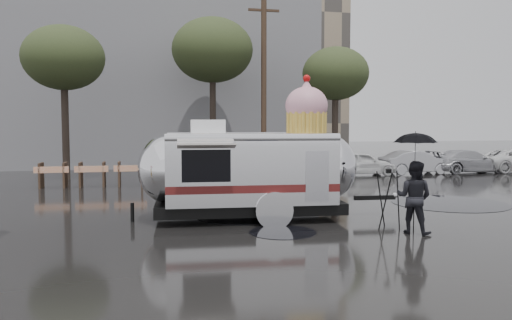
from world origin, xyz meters
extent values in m
plane|color=black|center=(0.00, 0.00, 0.00)|extent=(120.00, 120.00, 0.00)
cylinder|color=black|center=(-0.29, 0.03, 0.01)|extent=(1.58, 1.58, 0.01)
cylinder|color=black|center=(6.06, 3.08, 0.01)|extent=(3.60, 3.60, 0.01)
cylinder|color=black|center=(-0.85, 2.26, 0.01)|extent=(2.48, 2.48, 0.01)
cube|color=slate|center=(-4.00, 24.00, 6.50)|extent=(22.00, 12.00, 13.00)
cylinder|color=#473323|center=(2.50, 14.00, 4.50)|extent=(0.28, 0.28, 9.00)
cube|color=#473323|center=(2.50, 14.00, 8.30)|extent=(1.60, 0.12, 0.12)
cylinder|color=#382D26|center=(-7.00, 13.00, 2.93)|extent=(0.32, 0.32, 5.85)
ellipsoid|color=#2B371D|center=(-7.00, 13.00, 5.52)|extent=(3.64, 3.64, 2.86)
cylinder|color=#382D26|center=(0.00, 15.00, 3.38)|extent=(0.32, 0.32, 6.75)
ellipsoid|color=#2B371D|center=(0.00, 15.00, 6.38)|extent=(4.20, 4.20, 3.30)
cylinder|color=#382D26|center=(6.00, 13.00, 2.70)|extent=(0.32, 0.32, 5.40)
ellipsoid|color=#2B371D|center=(6.00, 13.00, 5.10)|extent=(3.36, 3.36, 2.64)
cube|color=#473323|center=(-7.50, 10.00, 0.50)|extent=(0.08, 0.80, 1.00)
cube|color=#473323|center=(-6.60, 10.00, 0.50)|extent=(0.08, 0.80, 1.00)
cube|color=#E5590C|center=(-7.05, 9.62, 0.75)|extent=(1.30, 0.04, 0.25)
cube|color=#473323|center=(-6.00, 10.00, 0.50)|extent=(0.08, 0.80, 1.00)
cube|color=#473323|center=(-5.10, 10.00, 0.50)|extent=(0.08, 0.80, 1.00)
cube|color=#E5590C|center=(-5.55, 9.62, 0.75)|extent=(1.30, 0.04, 0.25)
cube|color=#473323|center=(-4.50, 10.00, 0.50)|extent=(0.08, 0.80, 1.00)
cube|color=#473323|center=(-3.60, 10.00, 0.50)|extent=(0.08, 0.80, 1.00)
cube|color=#E5590C|center=(-4.05, 9.62, 0.75)|extent=(1.30, 0.04, 0.25)
imported|color=silver|center=(7.00, 12.00, 0.70)|extent=(4.00, 1.80, 1.40)
imported|color=#B2B2B7|center=(10.00, 12.00, 0.70)|extent=(4.00, 1.80, 1.40)
imported|color=#B2B2B7|center=(13.00, 12.00, 0.72)|extent=(4.20, 1.80, 1.44)
cube|color=silver|center=(-0.72, 1.88, 1.37)|extent=(4.44, 2.53, 1.76)
ellipsoid|color=silver|center=(1.42, 1.74, 1.37)|extent=(1.61, 2.34, 1.76)
ellipsoid|color=silver|center=(-2.87, 2.03, 1.37)|extent=(1.61, 2.34, 1.76)
cube|color=black|center=(-0.72, 1.88, 0.34)|extent=(5.01, 2.28, 0.29)
cylinder|color=black|center=(-0.30, 0.85, 0.34)|extent=(0.70, 0.26, 0.68)
cylinder|color=black|center=(-0.17, 2.86, 0.34)|extent=(0.70, 0.26, 0.68)
cylinder|color=silver|center=(-0.31, 0.71, 0.39)|extent=(0.94, 0.16, 0.94)
cube|color=black|center=(2.79, 1.65, 0.49)|extent=(1.18, 0.20, 0.12)
sphere|color=silver|center=(3.38, 1.61, 0.54)|extent=(0.17, 0.17, 0.16)
cylinder|color=black|center=(-3.75, 2.09, 0.24)|extent=(0.10, 0.10, 0.49)
cube|color=#581817|center=(-0.80, 0.77, 0.93)|extent=(4.29, 0.32, 0.20)
cube|color=#581817|center=(-0.65, 3.00, 0.93)|extent=(4.29, 0.32, 0.20)
cube|color=black|center=(-1.97, 0.83, 1.52)|extent=(1.17, 0.11, 0.78)
cube|color=#B7AFA9|center=(-1.98, 0.60, 2.00)|extent=(1.40, 0.58, 0.14)
cube|color=silver|center=(0.76, 0.65, 1.22)|extent=(0.59, 0.07, 1.27)
cube|color=white|center=(-1.80, 1.96, 2.44)|extent=(0.92, 0.69, 0.37)
cylinder|color=#ECBE4E|center=(0.84, 1.78, 2.54)|extent=(1.08, 1.08, 0.59)
ellipsoid|color=#E6A2B2|center=(0.84, 1.78, 3.01)|extent=(1.21, 1.21, 1.02)
cone|color=#E6A2B2|center=(0.84, 1.78, 3.52)|extent=(0.52, 0.52, 0.39)
sphere|color=red|center=(0.84, 1.78, 3.73)|extent=(0.21, 0.21, 0.20)
imported|color=black|center=(2.63, -0.72, 0.84)|extent=(0.88, 0.89, 1.67)
imported|color=black|center=(2.63, -0.72, 1.95)|extent=(1.18, 1.18, 0.80)
cylinder|color=black|center=(2.63, -0.72, 0.83)|extent=(0.02, 0.02, 1.65)
cylinder|color=black|center=(2.56, -0.10, 0.69)|extent=(0.09, 0.32, 1.39)
cylinder|color=black|center=(2.24, 0.18, 0.69)|extent=(0.31, 0.13, 1.39)
cylinder|color=black|center=(2.16, -0.24, 0.69)|extent=(0.25, 0.22, 1.39)
cube|color=black|center=(2.32, -0.05, 1.39)|extent=(0.13, 0.12, 0.10)
camera|label=1|loc=(-3.31, -11.03, 2.49)|focal=35.00mm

